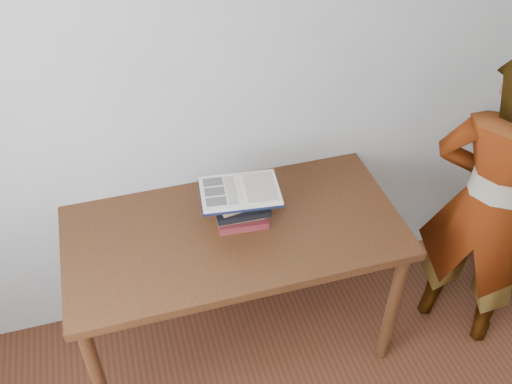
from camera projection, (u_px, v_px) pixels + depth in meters
name	position (u px, v px, depth m)	size (l,w,h in m)	color
desk	(235.00, 243.00, 2.61)	(1.51, 0.75, 0.81)	#4F2B13
book_stack	(241.00, 207.00, 2.54)	(0.25, 0.20, 0.15)	maroon
open_book	(240.00, 191.00, 2.48)	(0.38, 0.28, 0.03)	black
reader	(488.00, 209.00, 2.64)	(0.59, 0.39, 1.62)	tan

